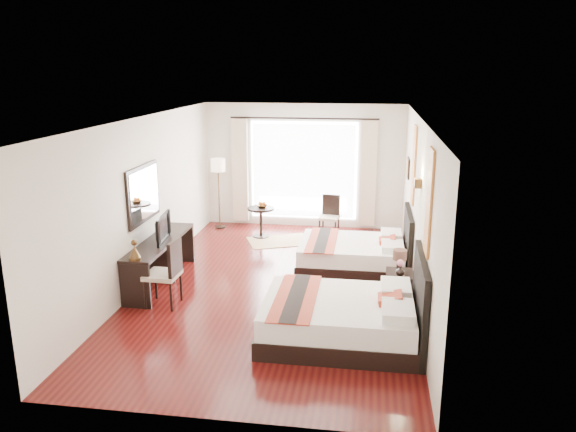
# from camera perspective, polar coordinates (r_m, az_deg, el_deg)

# --- Properties ---
(floor) EXTENTS (4.50, 7.50, 0.01)m
(floor) POSITION_cam_1_polar(r_m,az_deg,el_deg) (9.56, -1.13, -7.14)
(floor) COLOR #3E0B0B
(floor) RESTS_ON ground
(ceiling) EXTENTS (4.50, 7.50, 0.02)m
(ceiling) POSITION_cam_1_polar(r_m,az_deg,el_deg) (8.89, -1.23, 9.79)
(ceiling) COLOR white
(ceiling) RESTS_ON wall_headboard
(wall_headboard) EXTENTS (0.01, 7.50, 2.80)m
(wall_headboard) POSITION_cam_1_polar(r_m,az_deg,el_deg) (9.03, 13.01, 0.53)
(wall_headboard) COLOR silver
(wall_headboard) RESTS_ON floor
(wall_desk) EXTENTS (0.01, 7.50, 2.80)m
(wall_desk) POSITION_cam_1_polar(r_m,az_deg,el_deg) (9.74, -14.33, 1.49)
(wall_desk) COLOR silver
(wall_desk) RESTS_ON floor
(wall_window) EXTENTS (4.50, 0.01, 2.80)m
(wall_window) POSITION_cam_1_polar(r_m,az_deg,el_deg) (12.75, 1.62, 5.09)
(wall_window) COLOR silver
(wall_window) RESTS_ON floor
(wall_entry) EXTENTS (4.50, 0.01, 2.80)m
(wall_entry) POSITION_cam_1_polar(r_m,az_deg,el_deg) (5.64, -7.55, -8.08)
(wall_entry) COLOR silver
(wall_entry) RESTS_ON floor
(window_glass) EXTENTS (2.40, 0.02, 2.20)m
(window_glass) POSITION_cam_1_polar(r_m,az_deg,el_deg) (12.75, 1.61, 4.63)
(window_glass) COLOR white
(window_glass) RESTS_ON wall_window
(sheer_curtain) EXTENTS (2.30, 0.02, 2.10)m
(sheer_curtain) POSITION_cam_1_polar(r_m,az_deg,el_deg) (12.69, 1.58, 4.59)
(sheer_curtain) COLOR white
(sheer_curtain) RESTS_ON wall_window
(drape_left) EXTENTS (0.35, 0.14, 2.35)m
(drape_left) POSITION_cam_1_polar(r_m,az_deg,el_deg) (12.91, -4.87, 4.62)
(drape_left) COLOR #B6A78D
(drape_left) RESTS_ON floor
(drape_right) EXTENTS (0.35, 0.14, 2.35)m
(drape_right) POSITION_cam_1_polar(r_m,az_deg,el_deg) (12.57, 8.15, 4.24)
(drape_right) COLOR #B6A78D
(drape_right) RESTS_ON floor
(art_panel_near) EXTENTS (0.03, 0.50, 1.35)m
(art_panel_near) POSITION_cam_1_polar(r_m,az_deg,el_deg) (7.24, 14.14, 1.37)
(art_panel_near) COLOR #9A4916
(art_panel_near) RESTS_ON wall_headboard
(art_panel_far) EXTENTS (0.03, 0.50, 1.35)m
(art_panel_far) POSITION_cam_1_polar(r_m,az_deg,el_deg) (9.93, 12.67, 5.09)
(art_panel_far) COLOR #9A4916
(art_panel_far) RESTS_ON wall_headboard
(wall_sconce) EXTENTS (0.10, 0.14, 0.14)m
(wall_sconce) POSITION_cam_1_polar(r_m,az_deg,el_deg) (8.53, 13.04, 3.27)
(wall_sconce) COLOR #4B351A
(wall_sconce) RESTS_ON wall_headboard
(mirror_frame) EXTENTS (0.04, 1.25, 0.95)m
(mirror_frame) POSITION_cam_1_polar(r_m,az_deg,el_deg) (9.60, -14.50, 2.20)
(mirror_frame) COLOR black
(mirror_frame) RESTS_ON wall_desk
(mirror_glass) EXTENTS (0.01, 1.12, 0.82)m
(mirror_glass) POSITION_cam_1_polar(r_m,az_deg,el_deg) (9.59, -14.36, 2.20)
(mirror_glass) COLOR white
(mirror_glass) RESTS_ON mirror_frame
(bed_near) EXTENTS (2.14, 1.67, 1.21)m
(bed_near) POSITION_cam_1_polar(r_m,az_deg,el_deg) (7.74, 5.90, -10.20)
(bed_near) COLOR black
(bed_near) RESTS_ON floor
(bed_far) EXTENTS (1.99, 1.55, 1.12)m
(bed_far) POSITION_cam_1_polar(r_m,az_deg,el_deg) (10.31, 7.03, -3.82)
(bed_far) COLOR black
(bed_far) RESTS_ON floor
(nightstand) EXTENTS (0.42, 0.52, 0.50)m
(nightstand) POSITION_cam_1_polar(r_m,az_deg,el_deg) (9.00, 11.23, -7.15)
(nightstand) COLOR black
(nightstand) RESTS_ON floor
(table_lamp) EXTENTS (0.21, 0.21, 0.34)m
(table_lamp) POSITION_cam_1_polar(r_m,az_deg,el_deg) (8.92, 11.29, -4.04)
(table_lamp) COLOR black
(table_lamp) RESTS_ON nightstand
(vase) EXTENTS (0.18, 0.18, 0.14)m
(vase) POSITION_cam_1_polar(r_m,az_deg,el_deg) (8.78, 11.31, -5.46)
(vase) COLOR black
(vase) RESTS_ON nightstand
(console_desk) EXTENTS (0.50, 2.20, 0.76)m
(console_desk) POSITION_cam_1_polar(r_m,az_deg,el_deg) (9.83, -12.81, -4.50)
(console_desk) COLOR black
(console_desk) RESTS_ON floor
(television) EXTENTS (0.19, 0.80, 0.46)m
(television) POSITION_cam_1_polar(r_m,az_deg,el_deg) (9.61, -12.99, -1.18)
(television) COLOR black
(television) RESTS_ON console_desk
(bronze_figurine) EXTENTS (0.24, 0.24, 0.28)m
(bronze_figurine) POSITION_cam_1_polar(r_m,az_deg,el_deg) (8.79, -15.32, -3.46)
(bronze_figurine) COLOR #4B351A
(bronze_figurine) RESTS_ON console_desk
(desk_chair) EXTENTS (0.51, 0.51, 1.06)m
(desk_chair) POSITION_cam_1_polar(r_m,az_deg,el_deg) (8.92, -12.44, -6.89)
(desk_chair) COLOR #BEAE92
(desk_chair) RESTS_ON floor
(floor_lamp) EXTENTS (0.32, 0.32, 1.60)m
(floor_lamp) POSITION_cam_1_polar(r_m,az_deg,el_deg) (12.68, -7.11, 4.69)
(floor_lamp) COLOR black
(floor_lamp) RESTS_ON floor
(side_table) EXTENTS (0.57, 0.57, 0.66)m
(side_table) POSITION_cam_1_polar(r_m,az_deg,el_deg) (12.12, -2.77, -0.65)
(side_table) COLOR black
(side_table) RESTS_ON floor
(fruit_bowl) EXTENTS (0.26, 0.26, 0.06)m
(fruit_bowl) POSITION_cam_1_polar(r_m,az_deg,el_deg) (12.03, -2.64, 1.00)
(fruit_bowl) COLOR #443118
(fruit_bowl) RESTS_ON side_table
(window_chair) EXTENTS (0.46, 0.46, 0.89)m
(window_chair) POSITION_cam_1_polar(r_m,az_deg,el_deg) (12.25, 4.22, -0.78)
(window_chair) COLOR #BEAE92
(window_chair) RESTS_ON floor
(jute_rug) EXTENTS (1.51, 1.29, 0.01)m
(jute_rug) POSITION_cam_1_polar(r_m,az_deg,el_deg) (11.90, -0.88, -2.56)
(jute_rug) COLOR tan
(jute_rug) RESTS_ON floor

